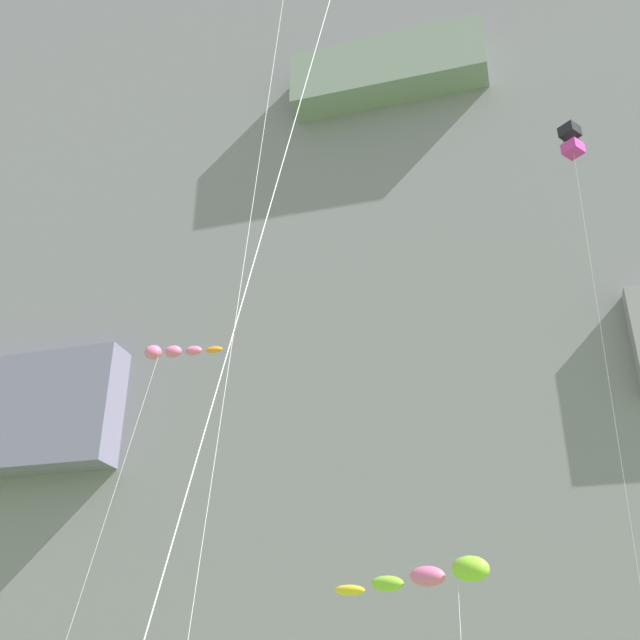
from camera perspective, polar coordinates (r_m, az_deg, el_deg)
cliff_face at (r=68.49m, az=7.75°, el=4.23°), size 180.00×27.78×76.79m
kite_windsock_upper_right at (r=20.81m, az=8.55°, el=-18.93°), size 4.68×6.26×6.80m
kite_windsock_high_center at (r=30.35m, az=-11.41°, el=-2.48°), size 3.32×5.19×16.16m
kite_box_far_left at (r=43.92m, az=18.81°, el=12.89°), size 1.66×1.89×31.53m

